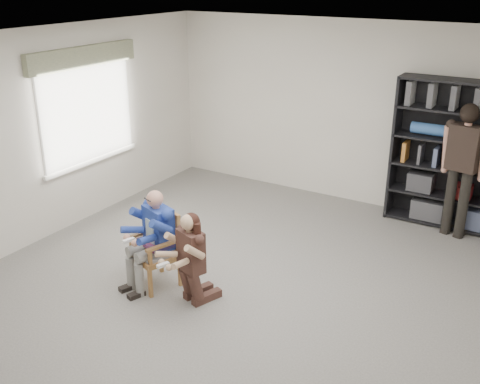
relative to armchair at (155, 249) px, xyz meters
The scene contains 8 objects.
room_shell 1.31m from the armchair, 10.05° to the left, with size 6.00×7.00×2.80m, color white, non-canonical shape.
floor 1.01m from the armchair, 10.05° to the left, with size 6.00×7.00×0.01m, color slate.
window_left 2.64m from the armchair, 150.61° to the left, with size 0.16×2.00×1.75m, color silver, non-canonical shape.
armchair is the anchor object (origin of this frame).
seated_man 0.14m from the armchair, ahead, with size 0.51×0.71×1.18m, color navy, non-canonical shape.
kneeling_woman 0.60m from the armchair, 11.69° to the right, with size 0.45×0.73×1.08m, color #3C2721, non-canonical shape.
bookshelf 4.35m from the armchair, 52.98° to the left, with size 1.80×0.38×2.10m, color black, non-canonical shape.
standing_man 4.19m from the armchair, 49.46° to the left, with size 0.57×0.32×1.85m, color black, non-canonical shape.
Camera 1 is at (2.91, -4.58, 3.45)m, focal length 42.00 mm.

